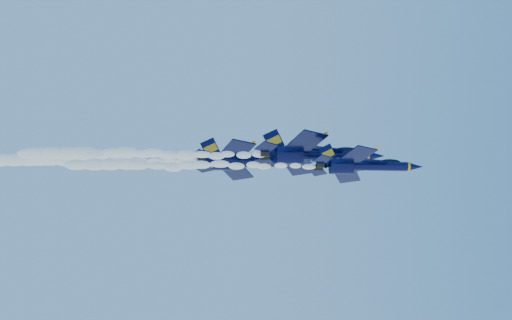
{
  "coord_description": "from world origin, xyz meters",
  "views": [
    {
      "loc": [
        -4.47,
        -73.47,
        118.76
      ],
      "look_at": [
        -1.99,
        -3.15,
        152.4
      ],
      "focal_mm": 35.0,
      "sensor_mm": 36.0,
      "label": 1
    }
  ],
  "objects": [
    {
      "name": "smoke_trail_jet_lead",
      "position": [
        -11.25,
        -9.24,
        148.47
      ],
      "size": [
        35.42,
        1.73,
        1.56
      ],
      "primitive_type": "ellipsoid",
      "color": "white"
    },
    {
      "name": "jet_second",
      "position": [
        6.99,
        -4.78,
        152.71
      ],
      "size": [
        19.33,
        15.85,
        7.18
      ],
      "color": "black"
    },
    {
      "name": "jet_third",
      "position": [
        -3.06,
        4.56,
        155.84
      ],
      "size": [
        20.07,
        16.46,
        7.46
      ],
      "color": "black"
    },
    {
      "name": "jet_lead",
      "position": [
        13.1,
        -9.24,
        148.86
      ],
      "size": [
        15.52,
        12.73,
        5.77
      ],
      "color": "black"
    },
    {
      "name": "smoke_trail_jet_third",
      "position": [
        -29.35,
        4.56,
        155.41
      ],
      "size": [
        35.42,
        2.24,
        2.01
      ],
      "primitive_type": "ellipsoid",
      "color": "white"
    },
    {
      "name": "smoke_trail_jet_second",
      "position": [
        -18.98,
        -4.78,
        152.28
      ],
      "size": [
        35.42,
        2.15,
        1.94
      ],
      "primitive_type": "ellipsoid",
      "color": "white"
    }
  ]
}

